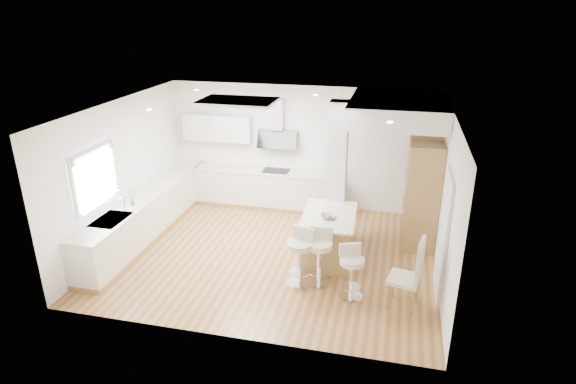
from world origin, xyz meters
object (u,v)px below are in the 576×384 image
(peninsula, at_px, (328,236))
(dining_chair, at_px, (412,272))
(bar_stool_a, at_px, (300,254))
(bar_stool_c, at_px, (351,269))
(bar_stool_b, at_px, (320,254))

(peninsula, relative_size, dining_chair, 1.23)
(bar_stool_a, height_order, dining_chair, dining_chair)
(peninsula, distance_m, bar_stool_c, 1.33)
(peninsula, distance_m, dining_chair, 1.98)
(peninsula, height_order, dining_chair, dining_chair)
(peninsula, distance_m, bar_stool_b, 0.91)
(bar_stool_a, relative_size, bar_stool_b, 1.01)
(bar_stool_c, bearing_deg, bar_stool_a, 145.10)
(bar_stool_a, xyz_separation_m, bar_stool_c, (0.89, -0.21, -0.05))
(bar_stool_a, xyz_separation_m, dining_chair, (1.81, -0.30, 0.08))
(bar_stool_b, distance_m, dining_chair, 1.55)
(bar_stool_a, relative_size, dining_chair, 0.83)
(peninsula, xyz_separation_m, bar_stool_c, (0.56, -1.21, 0.07))
(peninsula, height_order, bar_stool_b, bar_stool_b)
(peninsula, bearing_deg, bar_stool_b, -93.11)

